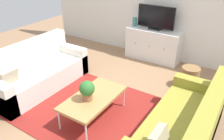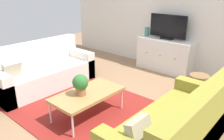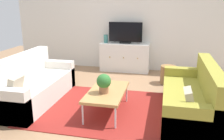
% 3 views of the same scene
% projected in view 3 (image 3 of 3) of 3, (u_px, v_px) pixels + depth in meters
% --- Properties ---
extents(ground_plane, '(10.00, 10.00, 0.00)m').
position_uv_depth(ground_plane, '(108.00, 105.00, 4.30)').
color(ground_plane, '#997251').
extents(wall_back, '(6.40, 0.12, 2.70)m').
position_uv_depth(wall_back, '(131.00, 19.00, 6.31)').
color(wall_back, silver).
rests_on(wall_back, ground_plane).
extents(area_rug, '(2.50, 1.90, 0.01)m').
position_uv_depth(area_rug, '(106.00, 109.00, 4.16)').
color(area_rug, maroon).
rests_on(area_rug, ground_plane).
extents(couch_left_side, '(0.80, 1.93, 0.85)m').
position_uv_depth(couch_left_side, '(31.00, 86.00, 4.43)').
color(couch_left_side, silver).
rests_on(couch_left_side, ground_plane).
extents(couch_right_side, '(0.80, 1.93, 0.85)m').
position_uv_depth(couch_right_side, '(194.00, 100.00, 3.82)').
color(couch_right_side, olive).
rests_on(couch_right_side, ground_plane).
extents(coffee_table, '(0.58, 1.08, 0.39)m').
position_uv_depth(coffee_table, '(107.00, 92.00, 3.93)').
color(coffee_table, '#B7844C').
rests_on(coffee_table, ground_plane).
extents(potted_plant, '(0.23, 0.23, 0.31)m').
position_uv_depth(potted_plant, '(104.00, 83.00, 3.78)').
color(potted_plant, '#936042').
rests_on(potted_plant, coffee_table).
extents(tv_console, '(1.28, 0.47, 0.74)m').
position_uv_depth(tv_console, '(125.00, 57.00, 6.34)').
color(tv_console, white).
rests_on(tv_console, ground_plane).
extents(flat_screen_tv, '(0.86, 0.16, 0.54)m').
position_uv_depth(flat_screen_tv, '(125.00, 33.00, 6.18)').
color(flat_screen_tv, black).
rests_on(flat_screen_tv, tv_console).
extents(glass_vase, '(0.11, 0.11, 0.21)m').
position_uv_depth(glass_vase, '(106.00, 39.00, 6.32)').
color(glass_vase, teal).
rests_on(glass_vase, tv_console).
extents(wicker_basket, '(0.34, 0.34, 0.41)m').
position_uv_depth(wicker_basket, '(168.00, 75.00, 5.40)').
color(wicker_basket, olive).
rests_on(wicker_basket, ground_plane).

